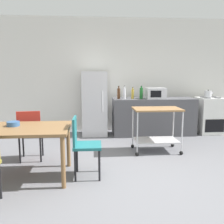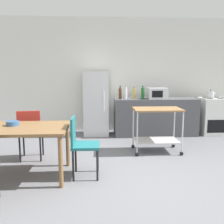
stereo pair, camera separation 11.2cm
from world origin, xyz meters
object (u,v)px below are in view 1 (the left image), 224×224
(chair_red, at_px, (30,132))
(microwave, at_px, (156,93))
(refrigerator, at_px, (94,104))
(kitchen_cart, at_px, (157,122))
(chair_teal, at_px, (83,143))
(bottle_sesame_oil, at_px, (141,93))
(stove_oven, at_px, (209,115))
(bottle_olive_oil, at_px, (124,93))
(bottle_wine, at_px, (119,93))
(kettle, at_px, (208,94))
(fruit_bowl, at_px, (13,124))
(bottle_vinegar, at_px, (133,94))
(dining_table, at_px, (16,133))

(chair_red, height_order, microwave, microwave)
(refrigerator, height_order, kitchen_cart, refrigerator)
(chair_teal, relative_size, bottle_sesame_oil, 2.85)
(refrigerator, bearing_deg, kitchen_cart, -50.68)
(kitchen_cart, bearing_deg, stove_oven, 37.98)
(stove_oven, bearing_deg, bottle_sesame_oil, -176.90)
(bottle_olive_oil, bearing_deg, stove_oven, 2.91)
(bottle_wine, bearing_deg, bottle_olive_oil, -23.83)
(kettle, bearing_deg, bottle_olive_oil, -179.65)
(chair_teal, relative_size, fruit_bowl, 4.83)
(bottle_wine, distance_m, fruit_bowl, 2.87)
(chair_red, relative_size, bottle_vinegar, 3.15)
(bottle_sesame_oil, xyz_separation_m, microwave, (0.35, -0.02, -0.01))
(bottle_sesame_oil, height_order, fruit_bowl, bottle_sesame_oil)
(bottle_olive_oil, distance_m, kettle, 2.07)
(chair_red, bearing_deg, microwave, -154.67)
(fruit_bowl, distance_m, kettle, 4.56)
(refrigerator, relative_size, bottle_vinegar, 5.48)
(chair_teal, height_order, refrigerator, refrigerator)
(chair_red, xyz_separation_m, microwave, (2.60, 1.56, 0.51))
(bottle_wine, bearing_deg, fruit_bowl, -129.02)
(chair_teal, height_order, bottle_olive_oil, bottle_olive_oil)
(refrigerator, xyz_separation_m, bottle_vinegar, (0.91, -0.16, 0.25))
(chair_red, height_order, stove_oven, stove_oven)
(dining_table, bearing_deg, bottle_sesame_oil, 45.27)
(bottle_olive_oil, bearing_deg, dining_table, -129.26)
(stove_oven, relative_size, microwave, 2.00)
(chair_teal, distance_m, chair_red, 1.19)
(bottle_vinegar, relative_size, fruit_bowl, 1.54)
(chair_red, height_order, kettle, kettle)
(chair_teal, xyz_separation_m, bottle_vinegar, (1.12, 2.34, 0.50))
(chair_teal, bearing_deg, bottle_wine, -17.30)
(kitchen_cart, xyz_separation_m, fruit_bowl, (-2.39, -0.92, 0.21))
(bottle_olive_oil, height_order, bottle_vinegar, bottle_olive_oil)
(stove_oven, bearing_deg, bottle_wine, -178.67)
(bottle_olive_oil, bearing_deg, bottle_wine, 156.17)
(chair_red, height_order, bottle_olive_oil, bottle_olive_oil)
(bottle_vinegar, bearing_deg, dining_table, -131.85)
(chair_teal, bearing_deg, bottle_olive_oil, -20.57)
(chair_red, height_order, bottle_vinegar, bottle_vinegar)
(refrigerator, bearing_deg, bottle_olive_oil, -15.17)
(stove_oven, bearing_deg, fruit_bowl, -151.10)
(bottle_sesame_oil, bearing_deg, dining_table, -134.73)
(refrigerator, distance_m, microwave, 1.50)
(bottle_vinegar, bearing_deg, bottle_olive_oil, -172.25)
(dining_table, height_order, bottle_vinegar, bottle_vinegar)
(chair_teal, relative_size, chair_red, 1.00)
(kettle, bearing_deg, refrigerator, 176.30)
(chair_teal, xyz_separation_m, fruit_bowl, (-1.01, 0.15, 0.26))
(kettle, bearing_deg, bottle_wine, 178.83)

